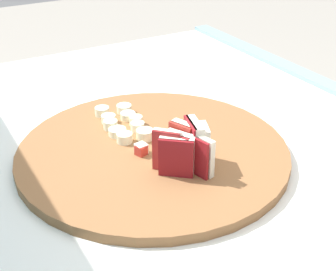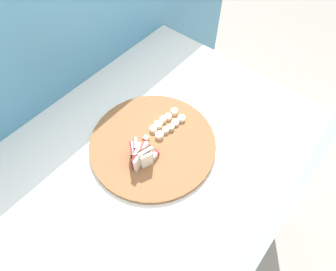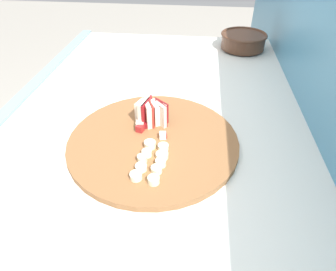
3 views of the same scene
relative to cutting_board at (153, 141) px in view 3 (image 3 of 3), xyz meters
name	(u,v)px [view 3 (image 3 of 3)]	position (x,y,z in m)	size (l,w,h in m)	color
tiled_countertop	(155,215)	(-0.13, -0.03, -0.47)	(1.33, 0.86, 0.94)	silver
tile_backsplash	(292,185)	(-0.13, 0.42, -0.24)	(2.40, 0.04, 1.39)	#4C8EB2
cutting_board	(153,141)	(0.00, 0.00, 0.00)	(0.42, 0.42, 0.02)	brown
apple_wedge_fan	(152,112)	(-0.07, -0.01, 0.04)	(0.08, 0.09, 0.07)	#A32323
apple_dice_pile	(148,129)	(-0.03, -0.02, 0.02)	(0.06, 0.09, 0.02)	beige
banana_slice_rows	(152,160)	(0.09, 0.01, 0.01)	(0.14, 0.07, 0.02)	beige
ceramic_bowl	(243,40)	(-0.66, 0.27, 0.03)	(0.19, 0.19, 0.07)	#4C2D1E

